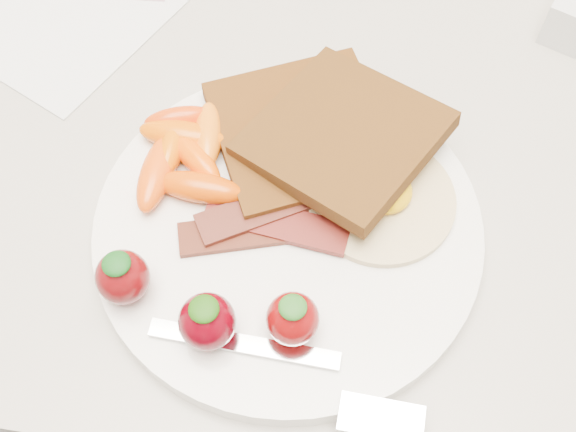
# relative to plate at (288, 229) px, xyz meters

# --- Properties ---
(counter) EXTENTS (2.00, 0.60, 0.90)m
(counter) POSITION_rel_plate_xyz_m (-0.01, 0.14, -0.46)
(counter) COLOR gray
(counter) RESTS_ON ground
(plate) EXTENTS (0.27, 0.27, 0.02)m
(plate) POSITION_rel_plate_xyz_m (0.00, 0.00, 0.00)
(plate) COLOR white
(plate) RESTS_ON counter
(toast_lower) EXTENTS (0.16, 0.16, 0.01)m
(toast_lower) POSITION_rel_plate_xyz_m (-0.00, 0.07, 0.02)
(toast_lower) COLOR black
(toast_lower) RESTS_ON plate
(toast_upper) EXTENTS (0.16, 0.16, 0.03)m
(toast_upper) POSITION_rel_plate_xyz_m (0.03, 0.06, 0.03)
(toast_upper) COLOR #341E0C
(toast_upper) RESTS_ON toast_lower
(fried_egg) EXTENTS (0.11, 0.11, 0.02)m
(fried_egg) POSITION_rel_plate_xyz_m (0.06, 0.03, 0.01)
(fried_egg) COLOR beige
(fried_egg) RESTS_ON plate
(bacon_strips) EXTENTS (0.12, 0.08, 0.01)m
(bacon_strips) POSITION_rel_plate_xyz_m (-0.02, -0.00, 0.01)
(bacon_strips) COLOR black
(bacon_strips) RESTS_ON plate
(baby_carrots) EXTENTS (0.09, 0.10, 0.02)m
(baby_carrots) POSITION_rel_plate_xyz_m (-0.08, 0.04, 0.02)
(baby_carrots) COLOR #D45400
(baby_carrots) RESTS_ON plate
(strawberries) EXTENTS (0.14, 0.06, 0.04)m
(strawberries) POSITION_rel_plate_xyz_m (-0.04, -0.08, 0.03)
(strawberries) COLOR #550709
(strawberries) RESTS_ON plate
(fork) EXTENTS (0.18, 0.05, 0.00)m
(fork) POSITION_rel_plate_xyz_m (0.03, -0.11, 0.01)
(fork) COLOR silver
(fork) RESTS_ON plate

